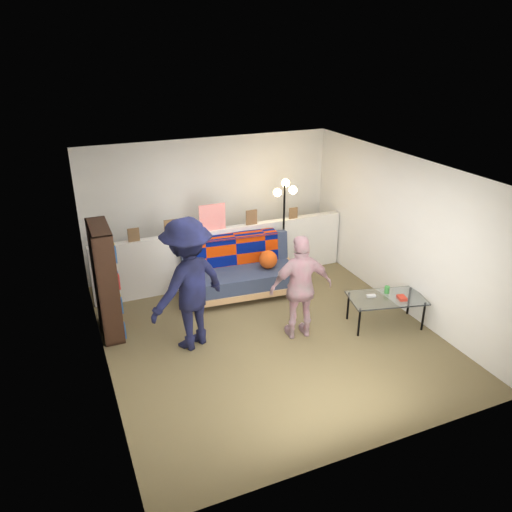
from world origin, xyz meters
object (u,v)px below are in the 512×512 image
(bookshelf, at_px, (106,284))
(person_left, at_px, (188,284))
(floor_lamp, at_px, (285,209))
(person_right, at_px, (301,287))
(coffee_table, at_px, (387,299))
(futon_sofa, at_px, (241,272))

(bookshelf, relative_size, person_left, 0.88)
(floor_lamp, bearing_deg, person_right, -109.07)
(coffee_table, bearing_deg, bookshelf, 159.73)
(floor_lamp, height_order, person_left, person_left)
(coffee_table, height_order, person_right, person_right)
(person_left, height_order, person_right, person_left)
(bookshelf, relative_size, person_right, 1.07)
(bookshelf, relative_size, coffee_table, 1.37)
(coffee_table, bearing_deg, floor_lamp, 106.89)
(coffee_table, bearing_deg, futon_sofa, 132.00)
(person_left, distance_m, person_right, 1.56)
(bookshelf, distance_m, person_left, 1.27)
(futon_sofa, relative_size, coffee_table, 1.67)
(person_right, bearing_deg, person_left, -6.20)
(bookshelf, bearing_deg, person_right, -24.98)
(bookshelf, xyz_separation_m, person_left, (0.99, -0.77, 0.17))
(bookshelf, xyz_separation_m, person_right, (2.49, -1.16, 0.00))
(person_left, relative_size, person_right, 1.21)
(person_left, bearing_deg, bookshelf, -64.32)
(futon_sofa, distance_m, person_left, 1.75)
(person_right, bearing_deg, futon_sofa, -70.73)
(floor_lamp, relative_size, person_left, 0.94)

